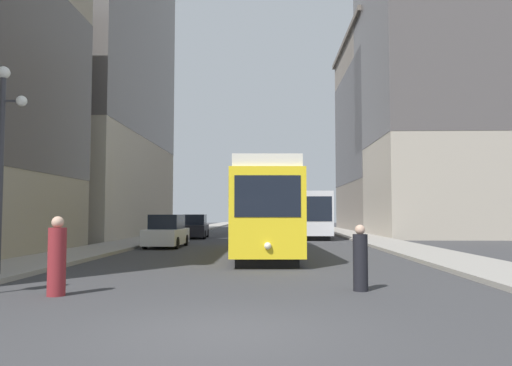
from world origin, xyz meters
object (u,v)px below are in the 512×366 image
object	(u,v)px
parked_car_left_near	(167,232)
pedestrian_crossing_far	(360,260)
parked_car_left_mid	(195,227)
lamp_post_left_near	(2,138)
streetcar	(263,209)
transit_bus	(310,213)
pedestrian_crossing_near	(57,259)

from	to	relation	value
parked_car_left_near	pedestrian_crossing_far	bearing A→B (deg)	-62.47
parked_car_left_mid	lamp_post_left_near	distance (m)	24.74
parked_car_left_near	pedestrian_crossing_far	world-z (taller)	parked_car_left_near
parked_car_left_mid	lamp_post_left_near	xyz separation A→B (m)	(-1.90, -24.46, 3.18)
streetcar	transit_bus	bearing A→B (deg)	76.03
transit_bus	parked_car_left_near	xyz separation A→B (m)	(-8.99, -12.24, -1.10)
streetcar	parked_car_left_mid	xyz separation A→B (m)	(-5.46, 15.18, -1.26)
streetcar	pedestrian_crossing_near	distance (m)	12.85
pedestrian_crossing_near	pedestrian_crossing_far	bearing A→B (deg)	-8.30
pedestrian_crossing_far	transit_bus	bearing A→B (deg)	-1.66
parked_car_left_near	lamp_post_left_near	size ratio (longest dim) A/B	0.75
pedestrian_crossing_near	transit_bus	bearing A→B (deg)	58.77
pedestrian_crossing_near	pedestrian_crossing_far	size ratio (longest dim) A/B	1.13
parked_car_left_near	pedestrian_crossing_near	size ratio (longest dim) A/B	2.50
parked_car_left_mid	pedestrian_crossing_far	size ratio (longest dim) A/B	2.99
parked_car_left_near	pedestrian_crossing_near	bearing A→B (deg)	-86.14
streetcar	parked_car_left_near	xyz separation A→B (m)	(-5.46, 4.62, -1.26)
parked_car_left_mid	streetcar	bearing A→B (deg)	-73.08
streetcar	lamp_post_left_near	bearing A→B (deg)	-130.57
parked_car_left_near	pedestrian_crossing_near	world-z (taller)	parked_car_left_near
streetcar	parked_car_left_near	bearing A→B (deg)	137.62
streetcar	parked_car_left_near	world-z (taller)	streetcar
transit_bus	parked_car_left_mid	world-z (taller)	transit_bus
transit_bus	parked_car_left_near	bearing A→B (deg)	-125.05
pedestrian_crossing_far	parked_car_left_near	bearing A→B (deg)	27.37
pedestrian_crossing_near	parked_car_left_near	bearing A→B (deg)	77.62
pedestrian_crossing_far	lamp_post_left_near	size ratio (longest dim) A/B	0.27
parked_car_left_mid	parked_car_left_near	bearing A→B (deg)	-92.84
transit_bus	parked_car_left_mid	size ratio (longest dim) A/B	2.52
parked_car_left_mid	pedestrian_crossing_near	xyz separation A→B (m)	(0.95, -27.14, -0.01)
streetcar	parked_car_left_mid	distance (m)	16.18
transit_bus	parked_car_left_near	size ratio (longest dim) A/B	2.67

